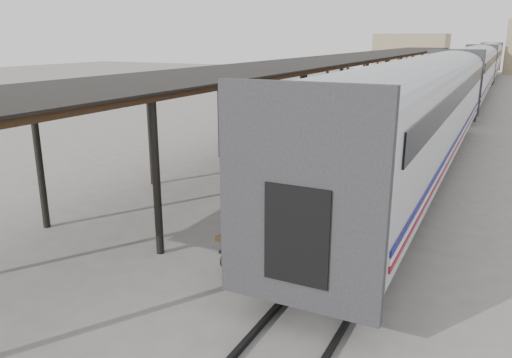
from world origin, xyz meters
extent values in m
plane|color=slate|center=(0.00, 0.00, 0.00)|extent=(160.00, 160.00, 0.00)
cube|color=silver|center=(3.20, 8.00, 2.60)|extent=(3.00, 24.00, 2.90)
cube|color=#28282B|center=(3.20, -3.90, 2.60)|extent=(3.04, 0.22, 3.50)
cube|color=black|center=(1.68, 8.00, 3.50)|extent=(0.04, 22.08, 0.65)
cube|color=black|center=(3.20, 8.00, 0.90)|extent=(2.55, 23.04, 0.50)
cube|color=silver|center=(3.20, 34.00, 2.60)|extent=(3.00, 24.00, 2.90)
cube|color=#28282B|center=(3.20, 22.10, 2.60)|extent=(3.04, 0.22, 3.50)
cube|color=black|center=(1.68, 34.00, 3.50)|extent=(0.04, 22.08, 0.65)
cube|color=black|center=(3.20, 34.00, 0.90)|extent=(2.55, 23.04, 0.50)
cube|color=silver|center=(3.20, 60.00, 2.60)|extent=(3.00, 24.00, 2.90)
cube|color=#28282B|center=(3.20, 48.10, 2.60)|extent=(3.04, 0.22, 3.50)
cube|color=black|center=(1.68, 60.00, 3.50)|extent=(0.04, 22.08, 0.65)
cube|color=black|center=(3.20, 60.00, 0.90)|extent=(2.55, 23.04, 0.50)
cube|color=black|center=(1.95, -0.50, 2.15)|extent=(0.50, 1.70, 2.00)
imported|color=silver|center=(1.95, -0.50, 2.01)|extent=(0.72, 0.89, 1.72)
cube|color=olive|center=(1.55, -0.65, 1.40)|extent=(0.57, 0.25, 0.42)
cube|color=#422B19|center=(-3.40, 24.00, 4.00)|extent=(4.60, 64.00, 0.18)
cube|color=black|center=(-3.40, 24.00, 4.12)|extent=(4.90, 64.30, 0.06)
cylinder|color=black|center=(-5.45, 24.00, 2.00)|extent=(0.20, 0.20, 4.00)
cylinder|color=black|center=(-5.45, 55.00, 2.00)|extent=(0.20, 0.20, 4.00)
cylinder|color=black|center=(-1.35, 24.00, 2.00)|extent=(0.20, 0.20, 4.00)
cylinder|color=black|center=(-1.35, 55.00, 2.00)|extent=(0.20, 0.20, 4.00)
cube|color=black|center=(2.48, 34.00, 0.06)|extent=(0.10, 150.00, 0.12)
cube|color=black|center=(3.92, 34.00, 0.06)|extent=(0.10, 150.00, 0.12)
cube|color=tan|center=(-10.00, 82.00, 3.00)|extent=(12.00, 8.00, 6.00)
cube|color=brown|center=(1.20, -1.09, 0.80)|extent=(1.53, 2.53, 0.12)
cube|color=black|center=(1.20, -1.09, 0.45)|extent=(1.42, 2.42, 0.06)
cylinder|color=black|center=(0.59, -1.97, 0.20)|extent=(0.13, 0.41, 0.40)
cylinder|color=black|center=(1.58, -2.09, 0.20)|extent=(0.13, 0.41, 0.40)
cylinder|color=black|center=(0.82, -0.08, 0.20)|extent=(0.13, 0.41, 0.40)
cylinder|color=black|center=(1.81, -0.20, 0.20)|extent=(0.13, 0.41, 0.40)
cube|color=#343537|center=(1.00, -0.54, 0.98)|extent=(0.76, 0.55, 0.24)
cube|color=olive|center=(1.57, -0.40, 0.95)|extent=(0.55, 0.42, 0.18)
cube|color=black|center=(0.91, -1.02, 0.99)|extent=(0.70, 0.51, 0.27)
cube|color=#495231|center=(1.43, -1.05, 0.95)|extent=(0.56, 0.44, 0.19)
cube|color=#43281B|center=(1.06, -0.55, 1.19)|extent=(0.73, 0.65, 0.22)
cube|color=olive|center=(0.91, -1.02, 1.21)|extent=(0.60, 0.46, 0.22)
cube|color=maroon|center=(-1.64, 20.86, 0.54)|extent=(0.95, 1.51, 0.88)
cube|color=maroon|center=(-1.66, 21.25, 1.13)|extent=(0.86, 0.63, 0.34)
cylinder|color=black|center=(-2.01, 20.30, 0.18)|extent=(0.13, 0.36, 0.35)
cylinder|color=black|center=(-1.23, 20.34, 0.18)|extent=(0.13, 0.36, 0.35)
cylinder|color=black|center=(-2.06, 21.38, 0.18)|extent=(0.13, 0.36, 0.35)
cylinder|color=black|center=(-1.28, 21.42, 0.18)|extent=(0.13, 0.36, 0.35)
imported|color=navy|center=(1.20, -1.74, 1.75)|extent=(0.53, 0.71, 1.77)
imported|color=black|center=(-2.45, 12.11, 0.97)|extent=(1.24, 0.86, 1.95)
camera|label=1|loc=(6.16, -11.49, 5.34)|focal=35.00mm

